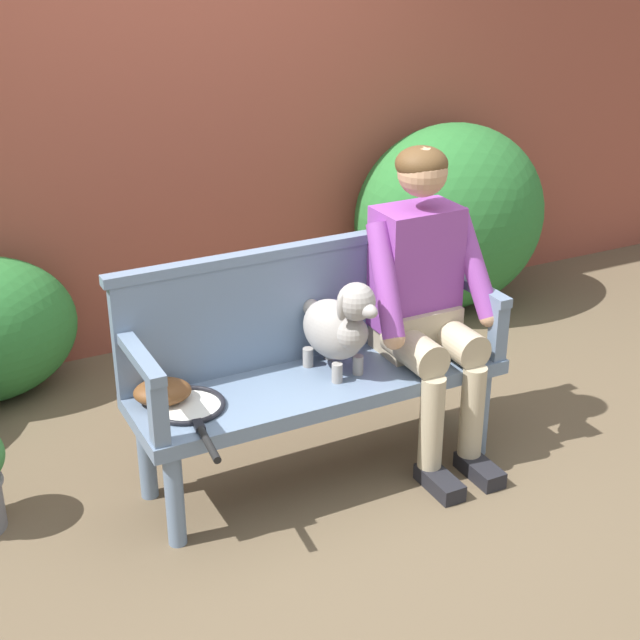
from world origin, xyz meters
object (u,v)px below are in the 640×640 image
person_seated (425,294)px  baseball_glove (162,392)px  dog_on_bench (339,326)px  tennis_racket (189,409)px  garden_bench (320,391)px

person_seated → baseball_glove: size_ratio=6.03×
dog_on_bench → person_seated: bearing=-0.4°
person_seated → baseball_glove: bearing=175.0°
person_seated → dog_on_bench: size_ratio=3.15×
person_seated → tennis_racket: 1.07m
garden_bench → person_seated: person_seated is taller
tennis_racket → person_seated: bearing=0.6°
garden_bench → baseball_glove: (-0.62, 0.09, 0.11)m
garden_bench → person_seated: 0.59m
dog_on_bench → baseball_glove: (-0.71, 0.09, -0.17)m
garden_bench → tennis_racket: (-0.56, -0.02, 0.08)m
garden_bench → tennis_racket: tennis_racket is taller
person_seated → tennis_racket: person_seated is taller
person_seated → dog_on_bench: 0.40m
garden_bench → tennis_racket: bearing=-178.1°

